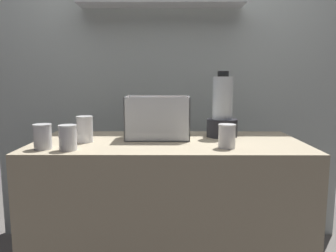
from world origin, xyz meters
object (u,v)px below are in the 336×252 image
juice_cup_mango_far_left (43,138)px  juice_cup_orange_middle (85,130)px  juice_cup_mango_left (68,139)px  juice_cup_beet_right (227,138)px  carrot_display_bin (157,125)px  blender_pitcher (222,113)px

juice_cup_mango_far_left → juice_cup_orange_middle: bearing=48.3°
juice_cup_mango_left → juice_cup_beet_right: 0.74m
juice_cup_mango_far_left → juice_cup_orange_middle: juice_cup_orange_middle is taller
carrot_display_bin → blender_pitcher: size_ratio=0.93×
juice_cup_mango_left → juice_cup_orange_middle: juice_cup_orange_middle is taller
juice_cup_mango_left → juice_cup_mango_far_left: bearing=168.9°
juice_cup_beet_right → juice_cup_mango_left: bearing=-176.0°
carrot_display_bin → juice_cup_beet_right: (0.34, -0.24, -0.02)m
juice_cup_mango_left → juice_cup_beet_right: juice_cup_mango_left is taller
juice_cup_mango_far_left → carrot_display_bin: bearing=27.4°
blender_pitcher → juice_cup_beet_right: size_ratio=3.24×
blender_pitcher → juice_cup_orange_middle: size_ratio=2.73×
juice_cup_mango_left → juice_cup_orange_middle: (0.03, 0.20, 0.01)m
blender_pitcher → juice_cup_orange_middle: 0.76m
juice_cup_orange_middle → blender_pitcher: bearing=12.3°
blender_pitcher → juice_cup_beet_right: blender_pitcher is taller
carrot_display_bin → blender_pitcher: blender_pitcher is taller
carrot_display_bin → juice_cup_beet_right: carrot_display_bin is taller
juice_cup_mango_left → juice_cup_beet_right: (0.74, 0.05, -0.00)m
blender_pitcher → juice_cup_orange_middle: bearing=-167.7°
carrot_display_bin → juice_cup_orange_middle: bearing=-165.0°
blender_pitcher → juice_cup_mango_left: 0.85m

